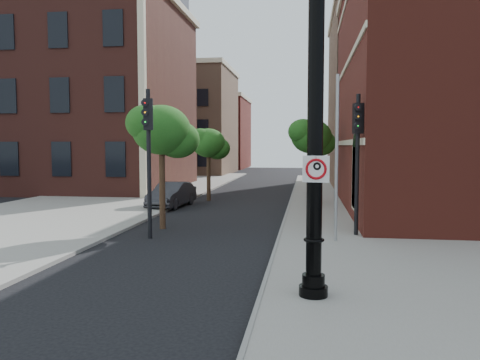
% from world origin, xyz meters
% --- Properties ---
extents(ground, '(120.00, 120.00, 0.00)m').
position_xyz_m(ground, '(0.00, 0.00, 0.00)').
color(ground, black).
rests_on(ground, ground).
extents(sidewalk_right, '(8.00, 60.00, 0.12)m').
position_xyz_m(sidewalk_right, '(6.00, 10.00, 0.06)').
color(sidewalk_right, gray).
rests_on(sidewalk_right, ground).
extents(sidewalk_left, '(10.00, 50.00, 0.12)m').
position_xyz_m(sidewalk_left, '(-9.00, 18.00, 0.06)').
color(sidewalk_left, gray).
rests_on(sidewalk_left, ground).
extents(curb_edge, '(0.10, 60.00, 0.14)m').
position_xyz_m(curb_edge, '(2.05, 10.00, 0.07)').
color(curb_edge, gray).
rests_on(curb_edge, ground).
extents(victorian_building, '(18.60, 14.60, 17.95)m').
position_xyz_m(victorian_building, '(-16.00, 23.97, 8.74)').
color(victorian_building, '#5D2922').
rests_on(victorian_building, ground).
extents(bg_building_tan_a, '(12.00, 12.00, 12.00)m').
position_xyz_m(bg_building_tan_a, '(-12.00, 44.00, 6.00)').
color(bg_building_tan_a, '#92694F').
rests_on(bg_building_tan_a, ground).
extents(bg_building_red, '(12.00, 12.00, 10.00)m').
position_xyz_m(bg_building_red, '(-12.00, 58.00, 5.00)').
color(bg_building_red, maroon).
rests_on(bg_building_red, ground).
extents(bg_building_tan_b, '(22.00, 14.00, 14.00)m').
position_xyz_m(bg_building_tan_b, '(16.00, 30.00, 7.00)').
color(bg_building_tan_b, '#92694F').
rests_on(bg_building_tan_b, ground).
extents(lamppost, '(0.63, 0.63, 7.40)m').
position_xyz_m(lamppost, '(3.19, -0.68, 3.42)').
color(lamppost, black).
rests_on(lamppost, ground).
extents(no_parking_sign, '(0.55, 0.11, 0.56)m').
position_xyz_m(no_parking_sign, '(3.21, -0.87, 2.88)').
color(no_parking_sign, white).
rests_on(no_parking_sign, ground).
extents(parked_car, '(1.83, 4.25, 1.36)m').
position_xyz_m(parked_car, '(-4.29, 13.87, 0.68)').
color(parked_car, '#2B2B2F').
rests_on(parked_car, ground).
extents(traffic_signal_left, '(0.41, 0.47, 5.35)m').
position_xyz_m(traffic_signal_left, '(-2.60, 5.37, 3.61)').
color(traffic_signal_left, black).
rests_on(traffic_signal_left, ground).
extents(traffic_signal_right, '(0.39, 0.45, 5.19)m').
position_xyz_m(traffic_signal_right, '(4.80, 6.50, 3.49)').
color(traffic_signal_right, black).
rests_on(traffic_signal_right, ground).
extents(utility_pole, '(0.11, 0.11, 5.72)m').
position_xyz_m(utility_pole, '(4.00, 5.35, 2.86)').
color(utility_pole, '#999999').
rests_on(utility_pole, ground).
extents(street_tree_a, '(2.76, 2.49, 4.97)m').
position_xyz_m(street_tree_a, '(-2.71, 7.40, 3.92)').
color(street_tree_a, '#382516').
rests_on(street_tree_a, ground).
extents(street_tree_b, '(2.43, 2.20, 4.38)m').
position_xyz_m(street_tree_b, '(-2.88, 17.07, 3.45)').
color(street_tree_b, '#382516').
rests_on(street_tree_b, ground).
extents(street_tree_c, '(2.68, 2.42, 4.83)m').
position_xyz_m(street_tree_c, '(3.25, 15.90, 3.81)').
color(street_tree_c, '#382516').
rests_on(street_tree_c, ground).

